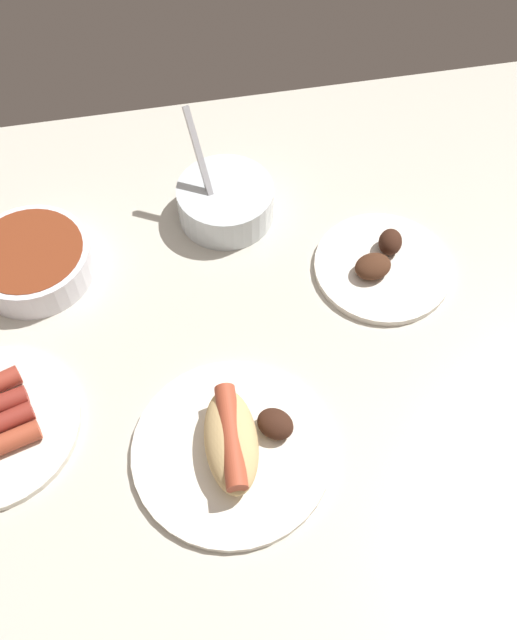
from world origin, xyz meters
TOP-DOWN VIEW (x-y plane):
  - ground_plane at (0.00, 0.00)cm, footprint 120.00×90.00cm
  - plate_grilled_meat at (-19.03, -6.76)cm, footprint 18.49×18.49cm
  - plate_hotdog_assembled at (5.12, 15.48)cm, footprint 23.06×23.06cm
  - bowl_chili at (26.92, -15.15)cm, footprint 15.91×15.91cm
  - bowl_coleslaw at (-0.33, -20.41)cm, footprint 13.54×13.54cm

SIDE VIEW (x-z plane):
  - ground_plane at x=0.00cm, z-range -3.00..0.00cm
  - plate_grilled_meat at x=-19.03cm, z-range -1.17..2.97cm
  - plate_hotdog_assembled at x=5.12cm, z-range -1.01..4.60cm
  - bowl_chili at x=26.92cm, z-range 0.23..4.88cm
  - bowl_coleslaw at x=-0.33cm, z-range -4.76..10.62cm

